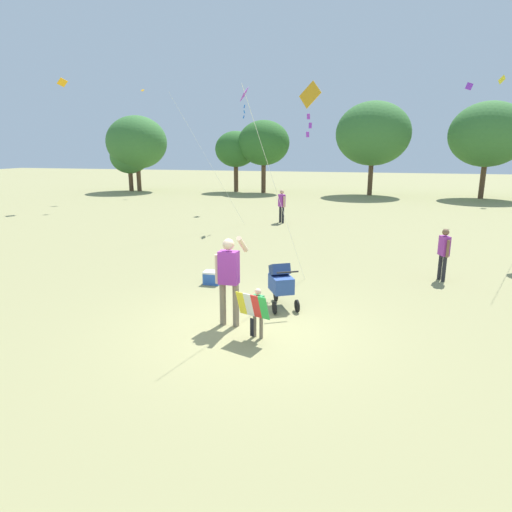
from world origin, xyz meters
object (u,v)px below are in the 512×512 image
(person_red_shirt, at_px, (282,203))
(stroller, at_px, (281,281))
(child_with_butterfly_kite, at_px, (257,308))
(person_sitting_far, at_px, (444,250))
(cooler_box, at_px, (212,278))
(kite_green_novelty, at_px, (241,103))
(person_adult_flyer, at_px, (229,274))
(kite_adult_black, at_px, (308,105))

(person_red_shirt, bearing_deg, stroller, -78.66)
(child_with_butterfly_kite, height_order, person_sitting_far, person_sitting_far)
(person_red_shirt, height_order, cooler_box, person_red_shirt)
(stroller, bearing_deg, person_sitting_far, 39.24)
(kite_green_novelty, xyz_separation_m, cooler_box, (1.81, -8.89, -5.29))
(person_sitting_far, bearing_deg, cooler_box, -162.33)
(person_adult_flyer, height_order, person_red_shirt, person_adult_flyer)
(person_adult_flyer, height_order, person_sitting_far, person_adult_flyer)
(person_adult_flyer, distance_m, cooler_box, 3.02)
(child_with_butterfly_kite, height_order, person_adult_flyer, person_adult_flyer)
(kite_adult_black, height_order, kite_green_novelty, kite_green_novelty)
(child_with_butterfly_kite, bearing_deg, cooler_box, 123.56)
(person_adult_flyer, distance_m, person_sitting_far, 6.45)
(child_with_butterfly_kite, height_order, stroller, stroller)
(person_red_shirt, distance_m, person_sitting_far, 10.29)
(kite_green_novelty, height_order, person_sitting_far, kite_green_novelty)
(child_with_butterfly_kite, xyz_separation_m, cooler_box, (-2.02, 3.04, -0.43))
(person_adult_flyer, height_order, stroller, person_adult_flyer)
(person_adult_flyer, xyz_separation_m, cooler_box, (-1.31, 2.55, -0.92))
(kite_adult_black, distance_m, person_sitting_far, 5.34)
(child_with_butterfly_kite, height_order, kite_adult_black, kite_adult_black)
(child_with_butterfly_kite, bearing_deg, person_red_shirt, 99.41)
(person_adult_flyer, relative_size, stroller, 1.74)
(person_sitting_far, bearing_deg, stroller, -140.76)
(person_adult_flyer, relative_size, person_red_shirt, 1.18)
(child_with_butterfly_kite, relative_size, person_red_shirt, 0.62)
(person_red_shirt, bearing_deg, child_with_butterfly_kite, -80.59)
(cooler_box, bearing_deg, person_red_shirt, 90.98)
(stroller, relative_size, kite_adult_black, 0.21)
(stroller, bearing_deg, kite_green_novelty, 111.17)
(kite_green_novelty, bearing_deg, cooler_box, -78.48)
(child_with_butterfly_kite, relative_size, kite_adult_black, 0.19)
(child_with_butterfly_kite, relative_size, person_sitting_far, 0.69)
(child_with_butterfly_kite, xyz_separation_m, person_adult_flyer, (-0.70, 0.48, 0.49))
(person_red_shirt, bearing_deg, person_adult_flyer, -83.32)
(stroller, relative_size, person_red_shirt, 0.68)
(person_red_shirt, xyz_separation_m, person_sitting_far, (6.15, -8.26, -0.09))
(cooler_box, bearing_deg, person_adult_flyer, -62.76)
(stroller, xyz_separation_m, cooler_box, (-2.11, 1.25, -0.43))
(child_with_butterfly_kite, bearing_deg, stroller, 86.81)
(stroller, bearing_deg, cooler_box, 149.43)
(child_with_butterfly_kite, distance_m, person_red_shirt, 13.38)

